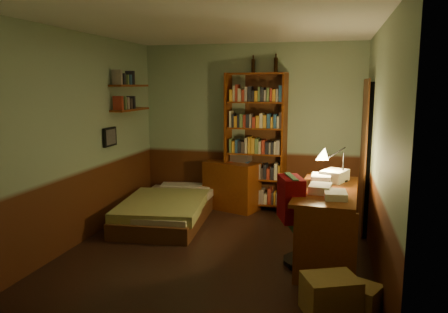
% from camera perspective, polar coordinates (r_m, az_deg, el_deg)
% --- Properties ---
extents(floor, '(3.50, 4.00, 0.02)m').
position_cam_1_polar(floor, '(5.37, -0.67, -12.21)').
color(floor, black).
rests_on(floor, ground).
extents(ceiling, '(3.50, 4.00, 0.02)m').
position_cam_1_polar(ceiling, '(5.03, -0.73, 16.75)').
color(ceiling, silver).
rests_on(ceiling, wall_back).
extents(wall_back, '(3.50, 0.02, 2.60)m').
position_cam_1_polar(wall_back, '(6.99, 3.53, 3.89)').
color(wall_back, gray).
rests_on(wall_back, ground).
extents(wall_left, '(0.02, 4.00, 2.60)m').
position_cam_1_polar(wall_left, '(5.74, -17.95, 2.27)').
color(wall_left, gray).
rests_on(wall_left, ground).
extents(wall_right, '(0.02, 4.00, 2.60)m').
position_cam_1_polar(wall_right, '(4.89, 19.65, 1.04)').
color(wall_right, gray).
rests_on(wall_right, ground).
extents(wall_front, '(3.50, 0.02, 2.60)m').
position_cam_1_polar(wall_front, '(3.16, -10.06, -2.86)').
color(wall_front, gray).
rests_on(wall_front, ground).
extents(doorway, '(0.06, 0.90, 2.00)m').
position_cam_1_polar(doorway, '(6.22, 18.03, -0.02)').
color(doorway, black).
rests_on(doorway, ground).
extents(door_trim, '(0.02, 0.98, 2.08)m').
position_cam_1_polar(door_trim, '(6.21, 17.71, -0.00)').
color(door_trim, '#4B2914').
rests_on(door_trim, ground).
extents(bed, '(1.22, 2.06, 0.59)m').
position_cam_1_polar(bed, '(6.45, -7.30, -5.70)').
color(bed, olive).
rests_on(bed, ground).
extents(dresser, '(0.94, 0.69, 0.76)m').
position_cam_1_polar(dresser, '(6.95, 1.01, -3.83)').
color(dresser, '#62290C').
rests_on(dresser, ground).
extents(mini_stereo, '(0.33, 0.28, 0.16)m').
position_cam_1_polar(mini_stereo, '(6.95, 2.23, -0.00)').
color(mini_stereo, '#B2B2B7').
rests_on(mini_stereo, dresser).
extents(bookshelf, '(0.95, 0.41, 2.15)m').
position_cam_1_polar(bookshelf, '(6.84, 4.15, 1.85)').
color(bookshelf, '#62290C').
rests_on(bookshelf, ground).
extents(bottle_left, '(0.06, 0.06, 0.21)m').
position_cam_1_polar(bottle_left, '(6.90, 3.84, 11.72)').
color(bottle_left, black).
rests_on(bottle_left, bookshelf).
extents(bottle_right, '(0.08, 0.08, 0.23)m').
position_cam_1_polar(bottle_right, '(6.85, 6.77, 11.76)').
color(bottle_right, black).
rests_on(bottle_right, bookshelf).
extents(desk, '(0.72, 1.56, 0.82)m').
position_cam_1_polar(desk, '(5.10, 13.19, -8.63)').
color(desk, '#62290C').
rests_on(desk, ground).
extents(paper_stack, '(0.36, 0.41, 0.14)m').
position_cam_1_polar(paper_stack, '(5.39, 14.23, -2.45)').
color(paper_stack, silver).
rests_on(paper_stack, desk).
extents(desk_lamp, '(0.19, 0.19, 0.53)m').
position_cam_1_polar(desk_lamp, '(5.38, 15.35, -0.41)').
color(desk_lamp, black).
rests_on(desk_lamp, desk).
extents(office_chair, '(0.63, 0.59, 1.02)m').
position_cam_1_polar(office_chair, '(4.89, 10.96, -8.07)').
color(office_chair, '#32633C').
rests_on(office_chair, ground).
extents(red_jacket, '(0.28, 0.43, 0.47)m').
position_cam_1_polar(red_jacket, '(4.78, 8.19, 0.82)').
color(red_jacket, maroon).
rests_on(red_jacket, office_chair).
extents(wall_shelf_lower, '(0.20, 0.90, 0.03)m').
position_cam_1_polar(wall_shelf_lower, '(6.62, -12.13, 6.00)').
color(wall_shelf_lower, '#62290C').
rests_on(wall_shelf_lower, wall_left).
extents(wall_shelf_upper, '(0.20, 0.90, 0.03)m').
position_cam_1_polar(wall_shelf_upper, '(6.61, -12.24, 9.03)').
color(wall_shelf_upper, '#62290C').
rests_on(wall_shelf_upper, wall_left).
extents(framed_picture, '(0.04, 0.32, 0.26)m').
position_cam_1_polar(framed_picture, '(6.24, -14.71, 2.49)').
color(framed_picture, black).
rests_on(framed_picture, wall_left).
extents(cardboard_box_a, '(0.55, 0.51, 0.34)m').
position_cam_1_polar(cardboard_box_a, '(4.05, 13.71, -17.20)').
color(cardboard_box_a, olive).
rests_on(cardboard_box_a, ground).
extents(cardboard_box_b, '(0.42, 0.40, 0.24)m').
position_cam_1_polar(cardboard_box_b, '(4.19, 17.29, -17.16)').
color(cardboard_box_b, olive).
rests_on(cardboard_box_b, ground).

